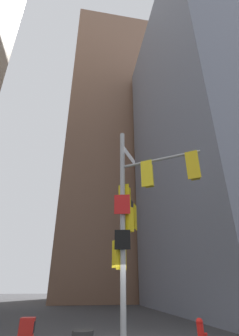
% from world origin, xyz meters
% --- Properties ---
extents(building_tower_right, '(17.86, 17.86, 32.01)m').
position_xyz_m(building_tower_right, '(14.09, 9.27, 16.01)').
color(building_tower_right, slate).
rests_on(building_tower_right, ground).
extents(building_mid_block, '(16.13, 16.13, 48.62)m').
position_xyz_m(building_mid_block, '(3.84, 26.93, 24.31)').
color(building_mid_block, brown).
rests_on(building_mid_block, ground).
extents(signal_pole_assembly, '(3.13, 3.55, 8.27)m').
position_xyz_m(signal_pole_assembly, '(0.50, 0.00, 4.61)').
color(signal_pole_assembly, '#9EA0A3').
rests_on(signal_pole_assembly, ground).
extents(fire_hydrant, '(0.33, 0.23, 0.83)m').
position_xyz_m(fire_hydrant, '(2.53, -0.44, 0.44)').
color(fire_hydrant, red).
rests_on(fire_hydrant, ground).
extents(newspaper_box, '(0.45, 0.36, 0.90)m').
position_xyz_m(newspaper_box, '(-3.10, 0.04, 0.45)').
color(newspaper_box, red).
rests_on(newspaper_box, ground).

